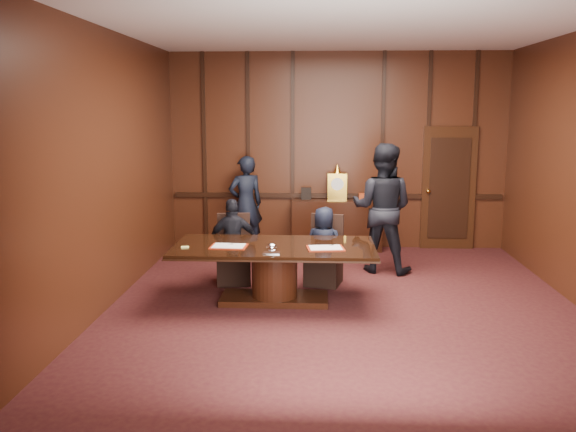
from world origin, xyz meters
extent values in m
plane|color=#340E12|center=(0.00, 0.00, 0.00)|extent=(7.00, 7.00, 0.00)
plane|color=silver|center=(0.00, 0.00, 3.50)|extent=(7.00, 7.00, 0.00)
cube|color=black|center=(0.00, 3.50, 1.75)|extent=(6.00, 0.04, 3.50)
cube|color=black|center=(0.00, -3.50, 1.75)|extent=(6.00, 0.04, 3.50)
cube|color=black|center=(-3.00, 0.00, 1.75)|extent=(0.04, 7.00, 3.50)
cube|color=black|center=(0.00, 3.47, 0.95)|extent=(5.90, 0.05, 0.08)
cube|color=black|center=(2.00, 3.46, 1.10)|extent=(0.95, 0.06, 2.20)
sphere|color=gold|center=(1.63, 3.39, 1.05)|extent=(0.08, 0.08, 0.08)
cube|color=black|center=(0.00, 3.26, 0.45)|extent=(1.60, 0.45, 0.90)
cube|color=black|center=(-0.70, 3.26, 0.03)|extent=(0.12, 0.40, 0.06)
cube|color=black|center=(0.70, 3.26, 0.03)|extent=(0.12, 0.40, 0.06)
cube|color=gold|center=(0.00, 3.26, 1.14)|extent=(0.34, 0.18, 0.48)
cylinder|color=white|center=(0.00, 3.16, 1.20)|extent=(0.22, 0.03, 0.22)
cone|color=gold|center=(0.00, 3.26, 1.46)|extent=(0.14, 0.14, 0.16)
cube|color=black|center=(-0.55, 3.28, 1.01)|extent=(0.18, 0.04, 0.22)
cube|color=#BF3D16|center=(0.50, 3.28, 0.96)|extent=(0.22, 0.12, 0.12)
cube|color=black|center=(-0.90, 0.20, 0.04)|extent=(1.40, 0.60, 0.08)
cylinder|color=black|center=(-0.90, 0.20, 0.39)|extent=(0.60, 0.60, 0.62)
cube|color=black|center=(-0.90, 0.20, 0.71)|extent=(2.62, 1.32, 0.02)
cube|color=black|center=(-0.90, 0.20, 0.73)|extent=(2.60, 1.30, 0.06)
cube|color=maroon|center=(-1.48, 0.07, 0.77)|extent=(0.48, 0.35, 0.01)
cube|color=white|center=(-1.48, 0.07, 0.78)|extent=(0.41, 0.30, 0.01)
cube|color=maroon|center=(-0.24, 0.03, 0.77)|extent=(0.50, 0.39, 0.01)
cube|color=white|center=(-0.24, 0.03, 0.78)|extent=(0.43, 0.33, 0.01)
cube|color=white|center=(-0.90, -0.25, 0.77)|extent=(0.20, 0.14, 0.01)
ellipsoid|color=white|center=(-0.90, -0.25, 0.82)|extent=(0.13, 0.13, 0.10)
cube|color=#EFEE75|center=(-2.03, 0.00, 0.77)|extent=(0.11, 0.09, 0.01)
cube|color=black|center=(-1.55, 1.05, 0.23)|extent=(0.53, 0.53, 0.46)
cube|color=black|center=(-1.58, 1.26, 0.72)|extent=(0.48, 0.12, 0.55)
cylinder|color=black|center=(-1.75, 0.85, 0.12)|extent=(0.04, 0.04, 0.23)
cylinder|color=black|center=(-1.35, 1.25, 0.12)|extent=(0.04, 0.04, 0.23)
cube|color=black|center=(-0.25, 1.05, 0.23)|extent=(0.58, 0.58, 0.46)
cube|color=black|center=(-0.20, 1.25, 0.72)|extent=(0.48, 0.18, 0.55)
cylinder|color=black|center=(-0.45, 0.85, 0.12)|extent=(0.04, 0.04, 0.23)
cylinder|color=black|center=(-0.05, 1.25, 0.12)|extent=(0.04, 0.04, 0.23)
imported|color=black|center=(-1.55, 1.00, 0.62)|extent=(0.77, 0.44, 1.24)
imported|color=black|center=(-0.25, 1.00, 0.57)|extent=(0.64, 0.50, 1.14)
imported|color=black|center=(-1.61, 3.10, 0.85)|extent=(0.73, 0.62, 1.69)
imported|color=black|center=(0.65, 1.82, 1.00)|extent=(1.15, 1.02, 1.99)
camera|label=1|loc=(-0.34, -7.49, 2.51)|focal=38.00mm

